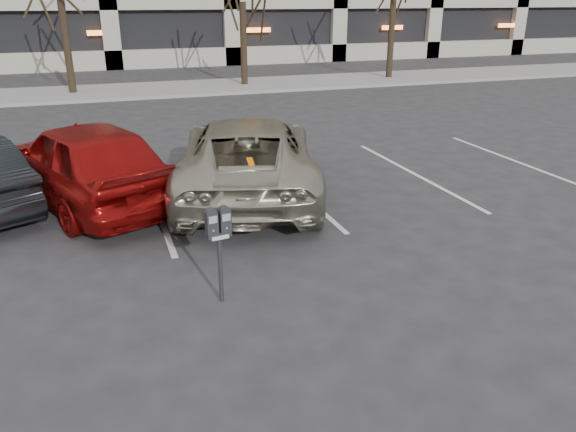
{
  "coord_description": "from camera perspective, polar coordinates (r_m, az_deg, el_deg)",
  "views": [
    {
      "loc": [
        -2.27,
        -7.96,
        3.62
      ],
      "look_at": [
        -0.07,
        -1.59,
        0.99
      ],
      "focal_mm": 35.0,
      "sensor_mm": 36.0,
      "label": 1
    }
  ],
  "objects": [
    {
      "name": "parking_meter",
      "position": [
        6.88,
        -7.06,
        -1.59
      ],
      "size": [
        0.33,
        0.17,
        1.25
      ],
      "rotation": [
        0.0,
        0.0,
        0.15
      ],
      "color": "black",
      "rests_on": "ground"
    },
    {
      "name": "sidewalk",
      "position": [
        24.33,
        -13.77,
        12.33
      ],
      "size": [
        80.0,
        4.0,
        0.12
      ],
      "primitive_type": "cube",
      "color": "gray",
      "rests_on": "ground"
    },
    {
      "name": "stall_lines",
      "position": [
        10.91,
        -13.37,
        1.4
      ],
      "size": [
        16.9,
        5.2,
        0.0
      ],
      "color": "silver",
      "rests_on": "ground"
    },
    {
      "name": "ground",
      "position": [
        9.03,
        -2.86,
        -2.31
      ],
      "size": [
        140.0,
        140.0,
        0.0
      ],
      "primitive_type": "plane",
      "color": "#28282B",
      "rests_on": "ground"
    },
    {
      "name": "car_red",
      "position": [
        10.93,
        -19.88,
        5.13
      ],
      "size": [
        3.53,
        5.09,
        1.61
      ],
      "primitive_type": "imported",
      "rotation": [
        0.0,
        0.0,
        3.53
      ],
      "color": "#9A0F0E",
      "rests_on": "ground"
    },
    {
      "name": "suv_silver",
      "position": [
        10.91,
        -4.14,
        6.07
      ],
      "size": [
        3.89,
        5.92,
        1.52
      ],
      "rotation": [
        0.0,
        0.0,
        2.87
      ],
      "color": "#B0AC96",
      "rests_on": "ground"
    }
  ]
}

